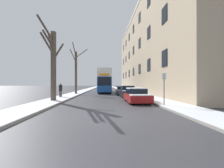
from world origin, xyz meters
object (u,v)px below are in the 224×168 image
object	(u,v)px
double_decker_bus	(104,80)
street_sign_post	(164,88)
bare_tree_left_1	(76,70)
parked_car_1	(128,92)
pedestrian_left_sidewalk	(61,90)
parked_car_0	(136,96)
bare_tree_left_0	(53,62)
parked_car_2	(123,91)

from	to	relation	value
double_decker_bus	street_sign_post	distance (m)	20.39
double_decker_bus	street_sign_post	size ratio (longest dim) A/B	4.67
bare_tree_left_1	parked_car_1	xyz separation A→B (m)	(7.59, -5.65, -3.22)
pedestrian_left_sidewalk	street_sign_post	size ratio (longest dim) A/B	0.73
bare_tree_left_1	double_decker_bus	world-z (taller)	bare_tree_left_1
bare_tree_left_1	street_sign_post	size ratio (longest dim) A/B	3.14
pedestrian_left_sidewalk	parked_car_0	bearing A→B (deg)	-1.79
bare_tree_left_0	double_decker_bus	world-z (taller)	bare_tree_left_0
bare_tree_left_0	street_sign_post	bearing A→B (deg)	-22.23
pedestrian_left_sidewalk	double_decker_bus	bearing A→B (deg)	93.94
parked_car_1	street_sign_post	xyz separation A→B (m)	(1.40, -8.27, 0.74)
parked_car_0	pedestrian_left_sidewalk	world-z (taller)	pedestrian_left_sidewalk
parked_car_0	parked_car_2	world-z (taller)	parked_car_2
parked_car_0	bare_tree_left_1	bearing A→B (deg)	124.86
parked_car_0	double_decker_bus	bearing A→B (deg)	99.91
parked_car_0	parked_car_1	distance (m)	5.24
bare_tree_left_0	double_decker_bus	distance (m)	16.89
bare_tree_left_1	parked_car_2	bearing A→B (deg)	-3.65
parked_car_1	pedestrian_left_sidewalk	bearing A→B (deg)	-175.65
bare_tree_left_0	double_decker_bus	bearing A→B (deg)	72.97
double_decker_bus	parked_car_2	bearing A→B (deg)	-65.47
bare_tree_left_0	parked_car_0	bearing A→B (deg)	-5.48
parked_car_0	street_sign_post	xyz separation A→B (m)	(1.40, -3.03, 0.82)
bare_tree_left_1	parked_car_1	bearing A→B (deg)	-36.68
parked_car_1	street_sign_post	world-z (taller)	street_sign_post
bare_tree_left_1	double_decker_bus	xyz separation A→B (m)	(4.64, 5.97, -1.40)
double_decker_bus	bare_tree_left_0	bearing A→B (deg)	-107.03
bare_tree_left_0	parked_car_2	size ratio (longest dim) A/B	1.70
bare_tree_left_1	parked_car_0	xyz separation A→B (m)	(7.59, -10.89, -3.29)
parked_car_2	bare_tree_left_1	bearing A→B (deg)	176.35
street_sign_post	bare_tree_left_1	bearing A→B (deg)	122.83
bare_tree_left_0	parked_car_0	world-z (taller)	bare_tree_left_0
parked_car_0	parked_car_1	size ratio (longest dim) A/B	1.09
bare_tree_left_1	parked_car_0	bearing A→B (deg)	-55.14
bare_tree_left_0	parked_car_1	bearing A→B (deg)	29.65
parked_car_2	pedestrian_left_sidewalk	world-z (taller)	pedestrian_left_sidewalk
double_decker_bus	parked_car_1	size ratio (longest dim) A/B	2.96
bare_tree_left_0	parked_car_0	distance (m)	8.51
bare_tree_left_0	parked_car_2	xyz separation A→B (m)	(7.88, 9.65, -3.11)
pedestrian_left_sidewalk	street_sign_post	distance (m)	12.32
double_decker_bus	parked_car_2	distance (m)	7.33
pedestrian_left_sidewalk	bare_tree_left_0	bearing A→B (deg)	-56.95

